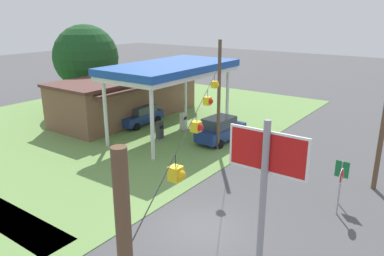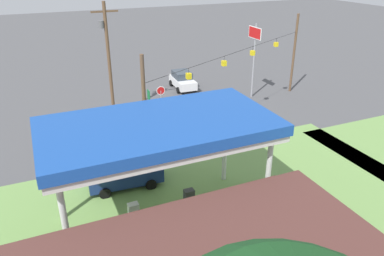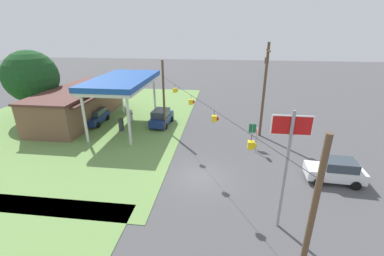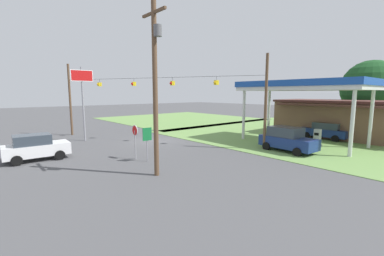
{
  "view_description": "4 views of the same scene",
  "coord_description": "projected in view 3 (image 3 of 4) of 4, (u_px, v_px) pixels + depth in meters",
  "views": [
    {
      "loc": [
        -12.83,
        -8.68,
        9.8
      ],
      "look_at": [
        4.79,
        4.0,
        3.05
      ],
      "focal_mm": 35.0,
      "sensor_mm": 36.0,
      "label": 1
    },
    {
      "loc": [
        15.31,
        25.66,
        13.13
      ],
      "look_at": [
        5.33,
        2.76,
        1.63
      ],
      "focal_mm": 35.0,
      "sensor_mm": 36.0,
      "label": 2
    },
    {
      "loc": [
        -17.65,
        -1.48,
        11.23
      ],
      "look_at": [
        3.77,
        1.15,
        2.72
      ],
      "focal_mm": 24.0,
      "sensor_mm": 36.0,
      "label": 3
    },
    {
      "loc": [
        21.63,
        -13.7,
        4.77
      ],
      "look_at": [
        4.06,
        1.55,
        1.6
      ],
      "focal_mm": 24.0,
      "sensor_mm": 36.0,
      "label": 4
    }
  ],
  "objects": [
    {
      "name": "signal_span_gantry",
      "position": [
        201.0,
        126.0,
        18.97
      ],
      "size": [
        19.18,
        10.24,
        8.01
      ],
      "color": "brown",
      "rests_on": "ground"
    },
    {
      "name": "car_at_pumps_rear",
      "position": [
        96.0,
        116.0,
        31.8
      ],
      "size": [
        4.58,
        2.19,
        1.76
      ],
      "rotation": [
        0.0,
        0.0,
        3.16
      ],
      "color": "navy",
      "rests_on": "ground"
    },
    {
      "name": "car_on_crossroad",
      "position": [
        336.0,
        170.0,
        19.72
      ],
      "size": [
        2.29,
        4.27,
        1.86
      ],
      "rotation": [
        0.0,
        0.0,
        1.51
      ],
      "color": "white",
      "rests_on": "ground"
    },
    {
      "name": "gas_station_canopy",
      "position": [
        122.0,
        82.0,
        29.14
      ],
      "size": [
        11.36,
        6.02,
        5.92
      ],
      "color": "silver",
      "rests_on": "ground"
    },
    {
      "name": "utility_pole_main",
      "position": [
        264.0,
        86.0,
        26.54
      ],
      "size": [
        2.2,
        0.44,
        9.89
      ],
      "color": "brown",
      "rests_on": "ground"
    },
    {
      "name": "ground_plane",
      "position": [
        200.0,
        177.0,
        20.58
      ],
      "size": [
        160.0,
        160.0,
        0.0
      ],
      "primitive_type": "plane",
      "color": "#4C4C4F"
    },
    {
      "name": "fuel_pump_far",
      "position": [
        131.0,
        116.0,
        32.3
      ],
      "size": [
        0.71,
        0.56,
        1.54
      ],
      "color": "gray",
      "rests_on": "ground"
    },
    {
      "name": "stop_sign_roadside",
      "position": [
        257.0,
        135.0,
        24.08
      ],
      "size": [
        0.8,
        0.08,
        2.5
      ],
      "rotation": [
        0.0,
        0.0,
        3.14
      ],
      "color": "#99999E",
      "rests_on": "ground"
    },
    {
      "name": "grass_verge_station_corner",
      "position": [
        82.0,
        118.0,
        33.75
      ],
      "size": [
        36.0,
        28.0,
        0.04
      ],
      "primitive_type": "cube",
      "color": "#6B934C",
      "rests_on": "ground"
    },
    {
      "name": "fuel_pump_near",
      "position": [
        121.0,
        125.0,
        29.41
      ],
      "size": [
        0.71,
        0.56,
        1.54
      ],
      "color": "gray",
      "rests_on": "ground"
    },
    {
      "name": "route_sign",
      "position": [
        252.0,
        131.0,
        25.27
      ],
      "size": [
        0.1,
        0.7,
        2.4
      ],
      "color": "gray",
      "rests_on": "ground"
    },
    {
      "name": "car_at_pumps_front",
      "position": [
        161.0,
        117.0,
        31.12
      ],
      "size": [
        4.64,
        2.34,
        2.02
      ],
      "rotation": [
        0.0,
        0.0,
        -0.07
      ],
      "color": "navy",
      "rests_on": "ground"
    },
    {
      "name": "tree_behind_station",
      "position": [
        31.0,
        77.0,
        32.5
      ],
      "size": [
        6.6,
        6.6,
        8.67
      ],
      "color": "#4C3828",
      "rests_on": "ground"
    },
    {
      "name": "stop_sign_overhead",
      "position": [
        289.0,
        148.0,
        13.75
      ],
      "size": [
        0.22,
        2.12,
        7.32
      ],
      "color": "gray",
      "rests_on": "ground"
    },
    {
      "name": "gas_station_store",
      "position": [
        78.0,
        104.0,
        32.8
      ],
      "size": [
        14.55,
        6.62,
        4.01
      ],
      "color": "brown",
      "rests_on": "ground"
    }
  ]
}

